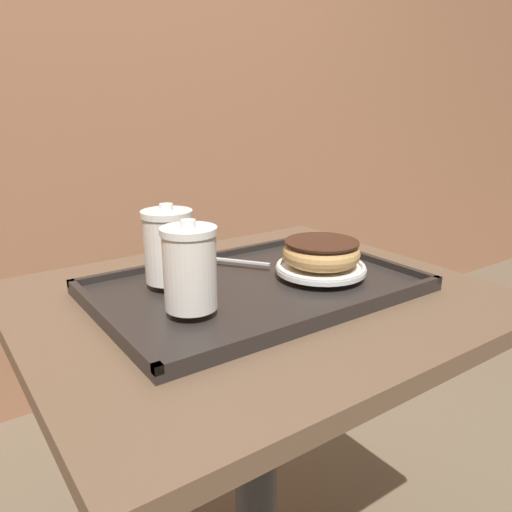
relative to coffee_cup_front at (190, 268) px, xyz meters
name	(u,v)px	position (x,y,z in m)	size (l,w,h in m)	color
wall_behind	(56,58)	(0.14, 1.14, 0.36)	(8.00, 0.05, 2.40)	#9E6B4C
cafe_table	(256,392)	(0.14, 0.04, -0.28)	(0.76, 0.66, 0.75)	brown
serving_tray	(256,288)	(0.15, 0.05, -0.08)	(0.53, 0.36, 0.02)	#282321
coffee_cup_front	(190,268)	(0.00, 0.00, 0.00)	(0.08, 0.08, 0.13)	white
coffee_cup_rear	(168,245)	(0.03, 0.13, 0.00)	(0.08, 0.08, 0.13)	white
plate_with_chocolate_donut	(321,267)	(0.27, 0.01, -0.05)	(0.16, 0.16, 0.01)	white
donut_chocolate_glazed	(321,252)	(0.27, 0.01, -0.03)	(0.14, 0.14, 0.04)	tan
spoon	(208,257)	(0.14, 0.19, -0.06)	(0.11, 0.15, 0.01)	silver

